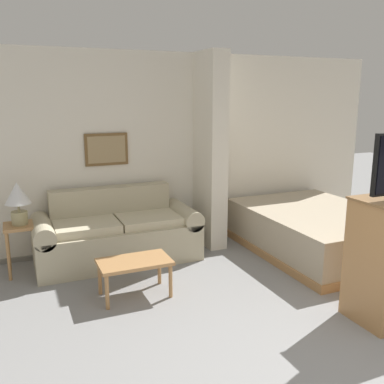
{
  "coord_description": "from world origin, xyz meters",
  "views": [
    {
      "loc": [
        -2.14,
        -1.76,
        2.03
      ],
      "look_at": [
        -0.43,
        2.24,
        1.05
      ],
      "focal_mm": 40.0,
      "sensor_mm": 36.0,
      "label": 1
    }
  ],
  "objects_px": {
    "coffee_table": "(134,265)",
    "table_lamp": "(18,198)",
    "couch": "(117,234)",
    "bed": "(316,230)"
  },
  "relations": [
    {
      "from": "couch",
      "to": "bed",
      "type": "relative_size",
      "value": 0.92
    },
    {
      "from": "couch",
      "to": "table_lamp",
      "type": "distance_m",
      "value": 1.25
    },
    {
      "from": "coffee_table",
      "to": "table_lamp",
      "type": "bearing_deg",
      "value": 134.08
    },
    {
      "from": "coffee_table",
      "to": "table_lamp",
      "type": "height_order",
      "value": "table_lamp"
    },
    {
      "from": "coffee_table",
      "to": "bed",
      "type": "distance_m",
      "value": 2.63
    },
    {
      "from": "coffee_table",
      "to": "bed",
      "type": "relative_size",
      "value": 0.34
    },
    {
      "from": "coffee_table",
      "to": "table_lamp",
      "type": "xyz_separation_m",
      "value": [
        -1.04,
        1.07,
        0.57
      ]
    },
    {
      "from": "couch",
      "to": "bed",
      "type": "height_order",
      "value": "couch"
    },
    {
      "from": "table_lamp",
      "to": "coffee_table",
      "type": "bearing_deg",
      "value": -45.92
    },
    {
      "from": "table_lamp",
      "to": "bed",
      "type": "height_order",
      "value": "table_lamp"
    }
  ]
}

